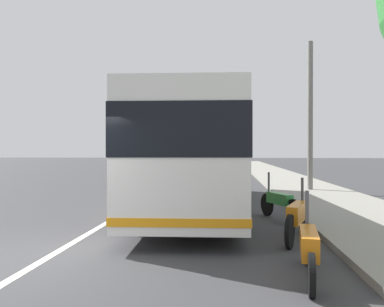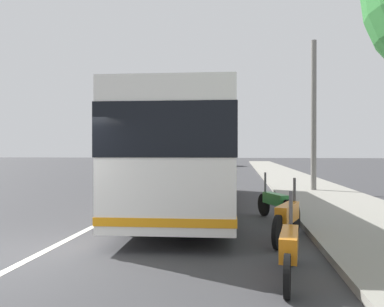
{
  "view_description": "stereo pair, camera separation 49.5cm",
  "coord_description": "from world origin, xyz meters",
  "views": [
    {
      "loc": [
        -6.46,
        -3.16,
        1.87
      ],
      "look_at": [
        8.22,
        -1.83,
        1.8
      ],
      "focal_mm": 36.61,
      "sensor_mm": 36.0,
      "label": 1
    },
    {
      "loc": [
        -6.41,
        -3.65,
        1.87
      ],
      "look_at": [
        8.22,
        -1.83,
        1.8
      ],
      "focal_mm": 36.61,
      "sensor_mm": 36.0,
      "label": 2
    }
  ],
  "objects": [
    {
      "name": "sidewalk_curb",
      "position": [
        10.0,
        -6.94,
        0.07
      ],
      "size": [
        110.0,
        3.6,
        0.14
      ],
      "primitive_type": "cube",
      "color": "gray",
      "rests_on": "ground"
    },
    {
      "name": "motorcycle_mid_row",
      "position": [
        1.97,
        -4.63,
        0.49
      ],
      "size": [
        2.17,
        0.84,
        1.28
      ],
      "rotation": [
        0.0,
        0.0,
        -0.34
      ],
      "color": "black",
      "rests_on": "ground"
    },
    {
      "name": "lane_divider_line",
      "position": [
        10.0,
        0.0,
        0.0
      ],
      "size": [
        110.0,
        0.16,
        0.01
      ],
      "primitive_type": "cube",
      "color": "silver",
      "rests_on": "ground"
    },
    {
      "name": "ground_plane",
      "position": [
        0.0,
        0.0,
        0.0
      ],
      "size": [
        220.0,
        220.0,
        0.0
      ],
      "primitive_type": "plane",
      "color": "#38383A"
    },
    {
      "name": "car_behind_bus",
      "position": [
        28.85,
        1.73,
        0.74
      ],
      "size": [
        4.07,
        1.93,
        1.58
      ],
      "rotation": [
        0.0,
        0.0,
        3.17
      ],
      "color": "gold",
      "rests_on": "ground"
    },
    {
      "name": "motorcycle_nearest_curb",
      "position": [
        -0.55,
        -4.36,
        0.45
      ],
      "size": [
        2.09,
        0.41,
        1.23
      ],
      "rotation": [
        0.0,
        0.0,
        -0.15
      ],
      "color": "black",
      "rests_on": "ground"
    },
    {
      "name": "car_oncoming",
      "position": [
        44.05,
        -2.02,
        0.73
      ],
      "size": [
        4.43,
        1.77,
        1.51
      ],
      "rotation": [
        0.0,
        0.0,
        0.0
      ],
      "color": "black",
      "rests_on": "ground"
    },
    {
      "name": "motorcycle_far_end",
      "position": [
        4.48,
        -4.58,
        0.47
      ],
      "size": [
        1.97,
        0.86,
        1.27
      ],
      "rotation": [
        0.0,
        0.0,
        0.39
      ],
      "color": "black",
      "rests_on": "ground"
    },
    {
      "name": "utility_pole",
      "position": [
        11.86,
        -6.93,
        3.46
      ],
      "size": [
        0.24,
        0.24,
        6.92
      ],
      "primitive_type": "cylinder",
      "color": "slate",
      "rests_on": "ground"
    },
    {
      "name": "coach_bus",
      "position": [
        6.57,
        -2.06,
        1.87
      ],
      "size": [
        12.38,
        3.09,
        3.28
      ],
      "rotation": [
        0.0,
        0.0,
        0.04
      ],
      "color": "silver",
      "rests_on": "ground"
    }
  ]
}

